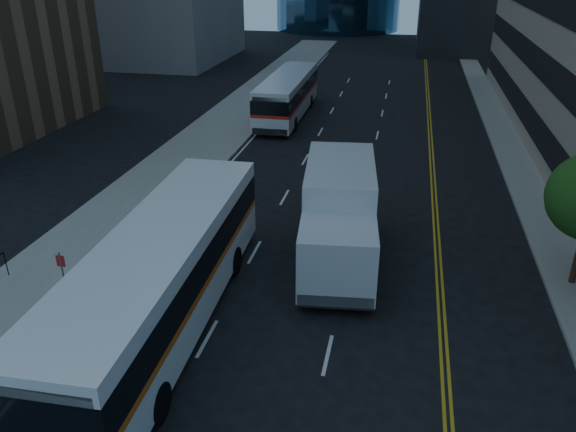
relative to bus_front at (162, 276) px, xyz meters
The scene contains 6 objects.
ground 5.95m from the bus_front, 25.78° to the right, with size 160.00×160.00×0.00m, color black.
sidewalk_west 23.27m from the bus_front, 103.53° to the left, with size 5.00×90.00×0.15m, color gray.
sidewalk_east 26.65m from the bus_front, 58.04° to the left, with size 2.00×90.00×0.15m, color gray.
bus_front is the anchor object (origin of this frame).
bus_rear 27.05m from the bus_front, 93.24° to the left, with size 2.77×12.21×3.14m.
box_truck 7.60m from the bus_front, 48.13° to the left, with size 3.60×8.23×3.82m.
Camera 1 is at (2.19, -12.09, 11.50)m, focal length 35.00 mm.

